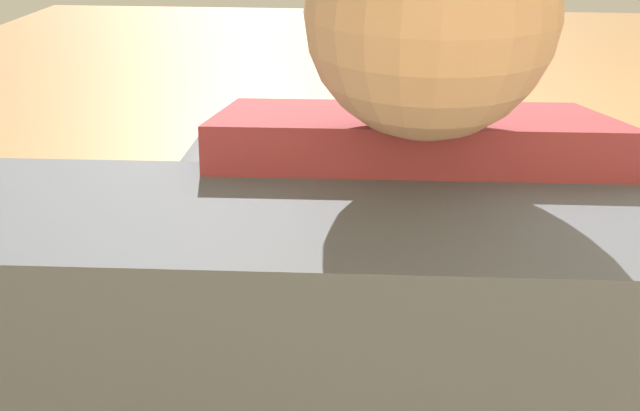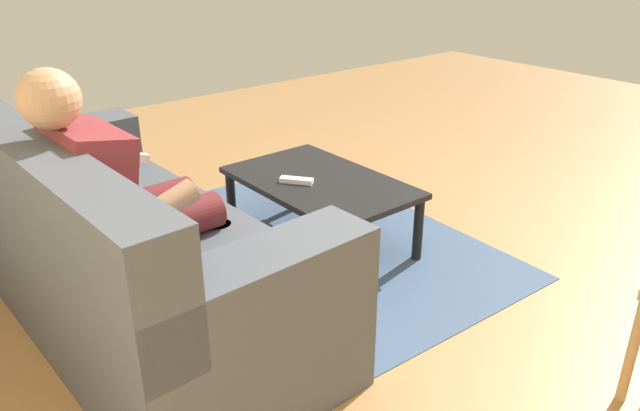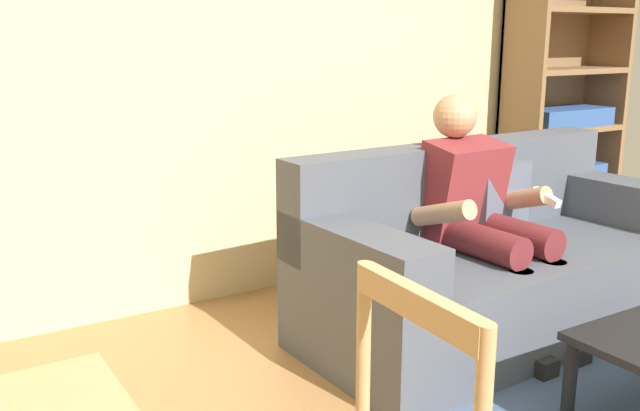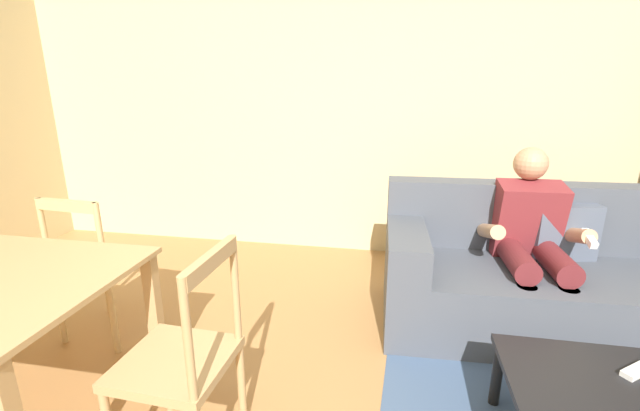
{
  "view_description": "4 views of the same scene",
  "coord_description": "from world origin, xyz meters",
  "px_view_note": "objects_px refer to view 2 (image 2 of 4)",
  "views": [
    {
      "loc": [
        1.02,
        2.54,
        1.12
      ],
      "look_at": [
        1.09,
        1.72,
        0.72
      ],
      "focal_mm": 37.87,
      "sensor_mm": 36.0,
      "label": 1
    },
    {
      "loc": [
        -1.16,
        2.54,
        1.54
      ],
      "look_at": [
        1.11,
        0.69,
        0.22
      ],
      "focal_mm": 34.38,
      "sensor_mm": 36.0,
      "label": 2
    },
    {
      "loc": [
        -1.34,
        -0.54,
        1.4
      ],
      "look_at": [
        -0.26,
        1.2,
        0.9
      ],
      "focal_mm": 39.48,
      "sensor_mm": 36.0,
      "label": 3
    },
    {
      "loc": [
        0.12,
        -0.88,
        1.52
      ],
      "look_at": [
        -0.26,
        1.2,
        0.9
      ],
      "focal_mm": 23.49,
      "sensor_mm": 36.0,
      "label": 4
    }
  ],
  "objects_px": {
    "couch": "(119,252)",
    "tv_remote": "(296,180)",
    "person_lounging": "(123,203)",
    "coffee_table": "(320,187)"
  },
  "relations": [
    {
      "from": "couch",
      "to": "tv_remote",
      "type": "xyz_separation_m",
      "value": [
        0.07,
        -0.97,
        0.05
      ]
    },
    {
      "from": "couch",
      "to": "person_lounging",
      "type": "relative_size",
      "value": 1.78
    },
    {
      "from": "couch",
      "to": "tv_remote",
      "type": "distance_m",
      "value": 0.98
    },
    {
      "from": "person_lounging",
      "to": "coffee_table",
      "type": "distance_m",
      "value": 1.12
    },
    {
      "from": "couch",
      "to": "coffee_table",
      "type": "height_order",
      "value": "couch"
    },
    {
      "from": "couch",
      "to": "coffee_table",
      "type": "relative_size",
      "value": 2.06
    },
    {
      "from": "coffee_table",
      "to": "tv_remote",
      "type": "height_order",
      "value": "tv_remote"
    },
    {
      "from": "coffee_table",
      "to": "tv_remote",
      "type": "xyz_separation_m",
      "value": [
        0.05,
        0.12,
        0.06
      ]
    },
    {
      "from": "tv_remote",
      "to": "couch",
      "type": "bearing_deg",
      "value": -33.03
    },
    {
      "from": "person_lounging",
      "to": "tv_remote",
      "type": "bearing_deg",
      "value": -79.94
    }
  ]
}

